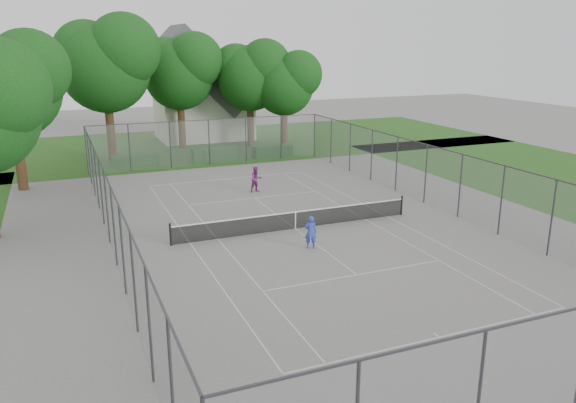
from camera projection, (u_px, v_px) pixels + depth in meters
name	position (u px, v px, depth m)	size (l,w,h in m)	color
ground	(295.00, 229.00, 28.78)	(120.00, 120.00, 0.00)	slate
grass_far	(185.00, 146.00, 51.88)	(60.00, 20.00, 0.00)	#214B15
court_markings	(295.00, 229.00, 28.77)	(11.03, 23.83, 0.01)	beige
tennis_net	(295.00, 219.00, 28.64)	(12.87, 0.10, 1.10)	black
perimeter_fence	(296.00, 195.00, 28.28)	(18.08, 34.08, 3.52)	#38383D
tree_far_left	(106.00, 60.00, 43.25)	(7.97, 7.28, 11.46)	#3D2616
tree_far_midleft	(180.00, 69.00, 49.01)	(7.06, 6.45, 10.15)	#3D2616
tree_far_midright	(251.00, 73.00, 49.87)	(6.66, 6.08, 9.57)	#3D2616
tree_far_right	(285.00, 81.00, 49.42)	(5.98, 5.46, 8.59)	#3D2616
tree_side_back	(11.00, 81.00, 34.52)	(7.01, 6.40, 10.08)	#3D2616
hedge_left	(135.00, 161.00, 43.21)	(3.45, 1.03, 0.86)	#1A4716
hedge_mid	(214.00, 155.00, 44.83)	(3.55, 1.02, 1.12)	#1A4716
hedge_right	(272.00, 151.00, 46.71)	(3.23, 1.18, 0.97)	#1A4716
house	(203.00, 94.00, 54.70)	(8.69, 6.73, 10.81)	beige
girl_player	(311.00, 232.00, 25.90)	(0.57, 0.37, 1.56)	#3042B5
woman_player	(256.00, 179.00, 35.67)	(0.80, 0.62, 1.64)	#7E2A6E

